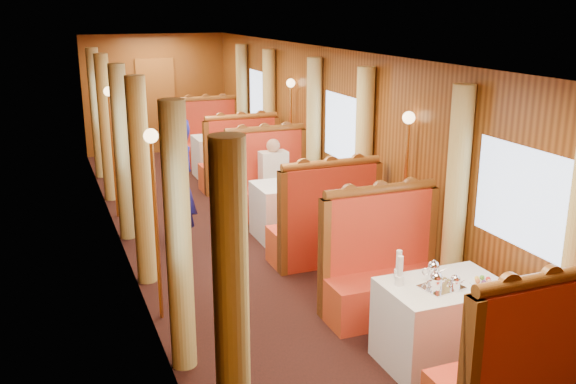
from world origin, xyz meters
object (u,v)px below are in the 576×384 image
banquette_near_fwd (523,379)px  banquette_mid_fwd (324,230)px  table_far (223,156)px  banquette_far_aft (209,143)px  passenger (274,171)px  table_near (442,323)px  rose_vase_mid (290,170)px  steward (179,185)px  tea_tray (441,287)px  fruit_plate (483,282)px  teapot_left (436,285)px  teapot_back (433,273)px  banquette_far_fwd (240,166)px  teapot_right (455,285)px  banquette_near_aft (385,275)px  table_mid (294,210)px  banquette_mid_aft (269,188)px  rose_vase_far (222,127)px

banquette_near_fwd → banquette_mid_fwd: size_ratio=1.00×
table_far → banquette_far_aft: banquette_far_aft is taller
passenger → table_near: bearing=-90.0°
rose_vase_mid → steward: 1.51m
banquette_mid_fwd → table_far: size_ratio=1.28×
tea_tray → fruit_plate: fruit_plate is taller
teapot_left → fruit_plate: bearing=2.4°
teapot_left → teapot_back: size_ratio=0.96×
teapot_back → banquette_far_fwd: bearing=108.9°
banquette_near_fwd → teapot_right: bearing=90.2°
banquette_mid_fwd → banquette_far_aft: bearing=90.0°
steward → banquette_far_fwd: bearing=133.2°
tea_tray → banquette_far_fwd: bearing=89.3°
teapot_back → fruit_plate: bearing=-9.8°
banquette_near_aft → teapot_left: bearing=-98.7°
teapot_back → rose_vase_mid: bearing=109.0°
teapot_back → table_far: bearing=109.0°
table_mid → passenger: 0.85m
banquette_mid_fwd → passenger: bearing=90.0°
banquette_near_aft → tea_tray: 1.12m
table_near → banquette_mid_fwd: banquette_mid_fwd is taller
banquette_far_aft → passenger: banquette_far_aft is taller
teapot_right → banquette_far_fwd: bearing=98.1°
banquette_mid_aft → tea_tray: banquette_mid_aft is taller
table_near → banquette_far_fwd: bearing=90.0°
teapot_back → passenger: size_ratio=0.23×
banquette_near_fwd → table_mid: (0.00, 4.51, -0.05)m
table_mid → steward: bearing=175.6°
steward → rose_vase_mid: bearing=72.9°
banquette_far_fwd → steward: bearing=-123.0°
tea_tray → fruit_plate: bearing=-9.2°
banquette_mid_aft → steward: (-1.54, -0.90, 0.43)m
tea_tray → steward: bearing=111.7°
tea_tray → teapot_right: 0.13m
teapot_back → banquette_mid_aft: bearing=108.7°
banquette_mid_fwd → teapot_back: bearing=-91.5°
tea_tray → teapot_back: size_ratio=1.91×
table_near → fruit_plate: fruit_plate is taller
teapot_left → passenger: passenger is taller
banquette_far_fwd → rose_vase_far: bearing=90.6°
banquette_far_fwd → banquette_far_aft: same height
fruit_plate → rose_vase_mid: size_ratio=0.60×
teapot_left → passenger: bearing=90.6°
table_far → rose_vase_far: size_ratio=2.92×
fruit_plate → steward: bearing=116.3°
table_near → rose_vase_far: size_ratio=2.92×
rose_vase_mid → steward: bearing=176.7°
banquette_mid_fwd → tea_tray: 2.56m
teapot_right → fruit_plate: bearing=13.7°
steward → banquette_far_aft: bearing=147.0°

